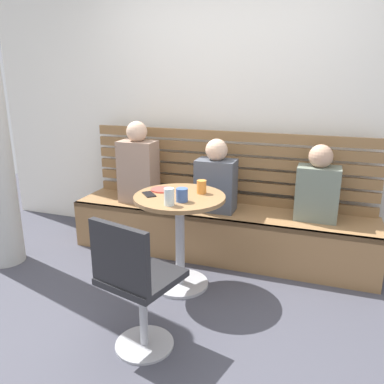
% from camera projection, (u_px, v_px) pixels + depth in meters
% --- Properties ---
extents(ground, '(8.00, 8.00, 0.00)m').
position_uv_depth(ground, '(168.00, 331.00, 2.55)').
color(ground, '#42424C').
extents(back_wall, '(5.20, 0.10, 2.90)m').
position_uv_depth(back_wall, '(234.00, 91.00, 3.61)').
color(back_wall, white).
rests_on(back_wall, ground).
extents(booth_bench, '(2.70, 0.52, 0.44)m').
position_uv_depth(booth_bench, '(219.00, 232.00, 3.57)').
color(booth_bench, olive).
rests_on(booth_bench, ground).
extents(booth_backrest, '(2.65, 0.04, 0.67)m').
position_uv_depth(booth_backrest, '(227.00, 167.00, 3.62)').
color(booth_backrest, olive).
rests_on(booth_backrest, booth_bench).
extents(cafe_table, '(0.68, 0.68, 0.74)m').
position_uv_depth(cafe_table, '(180.00, 224.00, 2.96)').
color(cafe_table, '#ADADB2').
rests_on(cafe_table, ground).
extents(white_chair, '(0.49, 0.49, 0.85)m').
position_uv_depth(white_chair, '(134.00, 282.00, 2.23)').
color(white_chair, '#ADADB2').
rests_on(white_chair, ground).
extents(person_adult, '(0.34, 0.22, 0.76)m').
position_uv_depth(person_adult, '(138.00, 166.00, 3.64)').
color(person_adult, '#9E7F6B').
rests_on(person_adult, booth_bench).
extents(person_child_left, '(0.34, 0.22, 0.63)m').
position_uv_depth(person_child_left, '(318.00, 187.00, 3.20)').
color(person_child_left, slate).
rests_on(person_child_left, booth_bench).
extents(person_child_middle, '(0.34, 0.22, 0.64)m').
position_uv_depth(person_child_middle, '(216.00, 180.00, 3.41)').
color(person_child_middle, '#4C515B').
rests_on(person_child_middle, booth_bench).
extents(cup_tumbler_orange, '(0.07, 0.07, 0.10)m').
position_uv_depth(cup_tumbler_orange, '(201.00, 187.00, 2.94)').
color(cup_tumbler_orange, orange).
rests_on(cup_tumbler_orange, cafe_table).
extents(cup_mug_blue, '(0.08, 0.08, 0.09)m').
position_uv_depth(cup_mug_blue, '(182.00, 195.00, 2.75)').
color(cup_mug_blue, '#3D5B9E').
rests_on(cup_mug_blue, cafe_table).
extents(cup_glass_tall, '(0.07, 0.07, 0.12)m').
position_uv_depth(cup_glass_tall, '(169.00, 197.00, 2.67)').
color(cup_glass_tall, silver).
rests_on(cup_glass_tall, cafe_table).
extents(plate_small, '(0.17, 0.17, 0.01)m').
position_uv_depth(plate_small, '(162.00, 190.00, 3.03)').
color(plate_small, '#DB4C42').
rests_on(plate_small, cafe_table).
extents(phone_on_table, '(0.15, 0.15, 0.01)m').
position_uv_depth(phone_on_table, '(149.00, 194.00, 2.91)').
color(phone_on_table, black).
rests_on(phone_on_table, cafe_table).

